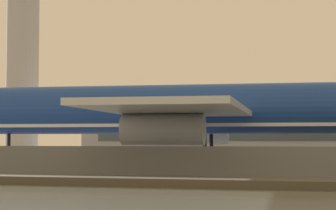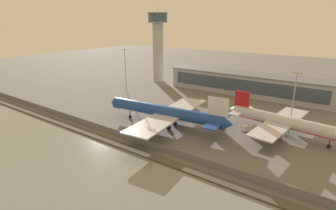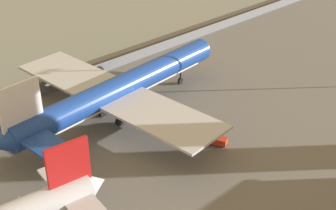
{
  "view_description": "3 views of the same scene",
  "coord_description": "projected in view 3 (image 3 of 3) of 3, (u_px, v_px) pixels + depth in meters",
  "views": [
    {
      "loc": [
        17.13,
        -56.82,
        2.61
      ],
      "look_at": [
        -0.61,
        4.19,
        6.1
      ],
      "focal_mm": 70.0,
      "sensor_mm": 36.0,
      "label": 1
    },
    {
      "loc": [
        54.02,
        -72.28,
        37.1
      ],
      "look_at": [
        -4.24,
        10.2,
        4.66
      ],
      "focal_mm": 28.0,
      "sensor_mm": 36.0,
      "label": 2
    },
    {
      "loc": [
        45.34,
        60.31,
        44.08
      ],
      "look_at": [
        -1.03,
        10.51,
        5.11
      ],
      "focal_mm": 50.0,
      "sensor_mm": 36.0,
      "label": 3
    }
  ],
  "objects": [
    {
      "name": "ground_plane",
      "position": [
        126.0,
        110.0,
        87.02
      ],
      "size": [
        500.0,
        500.0,
        0.0
      ],
      "primitive_type": "plane",
      "color": "#66635E"
    },
    {
      "name": "shoreline_seawall",
      "position": [
        66.0,
        74.0,
        99.92
      ],
      "size": [
        320.0,
        3.0,
        0.5
      ],
      "color": "#474238",
      "rests_on": "ground"
    },
    {
      "name": "perimeter_fence",
      "position": [
        77.0,
        77.0,
        96.62
      ],
      "size": [
        280.0,
        0.1,
        2.26
      ],
      "color": "slate",
      "rests_on": "ground"
    },
    {
      "name": "cargo_jet_blue",
      "position": [
        119.0,
        89.0,
        82.89
      ],
      "size": [
        51.33,
        44.68,
        13.93
      ],
      "color": "#193D93",
      "rests_on": "ground"
    },
    {
      "name": "baggage_tug",
      "position": [
        217.0,
        140.0,
        77.02
      ],
      "size": [
        2.8,
        3.58,
        1.8
      ],
      "color": "red",
      "rests_on": "ground"
    }
  ]
}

